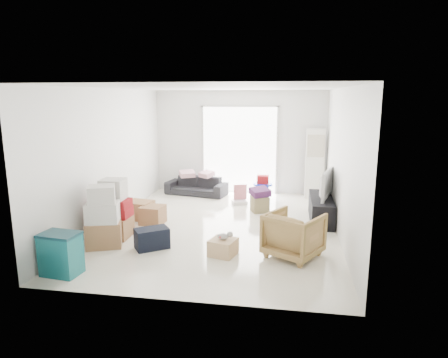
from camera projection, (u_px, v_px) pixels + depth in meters
name	position (u px, v px, depth m)	size (l,w,h in m)	color
room_shell	(220.00, 159.00, 7.68)	(4.98, 6.48, 3.18)	white
sliding_door	(239.00, 146.00, 10.58)	(2.10, 0.04, 2.33)	white
ac_tower	(315.00, 164.00, 10.02)	(0.45, 0.30, 1.75)	white
tv_console	(321.00, 209.00, 8.29)	(0.45, 1.48, 0.49)	black
television	(322.00, 194.00, 8.23)	(1.01, 0.58, 0.13)	black
sofa	(196.00, 183.00, 10.48)	(1.59, 0.46, 0.62)	black
pillow_left	(187.00, 169.00, 10.42)	(0.34, 0.26, 0.11)	#D69CAD
pillow_right	(207.00, 169.00, 10.37)	(0.39, 0.31, 0.13)	#D69CAD
armchair	(294.00, 232.00, 6.39)	(0.79, 0.74, 0.81)	tan
storage_bins	(61.00, 254.00, 5.75)	(0.59, 0.44, 0.63)	#14646B
box_stack_a	(103.00, 219.00, 6.82)	(0.72, 0.66, 1.07)	#8D623F
box_stack_b	(115.00, 212.00, 7.26)	(0.59, 0.54, 1.09)	#8D623F
box_stack_c	(140.00, 210.00, 8.41)	(0.60, 0.52, 0.38)	#8D623F
loose_box	(153.00, 215.00, 8.09)	(0.44, 0.44, 0.37)	#8D623F
duffel_bag	(152.00, 238.00, 6.77)	(0.55, 0.33, 0.35)	black
ottoman	(260.00, 204.00, 8.93)	(0.35, 0.35, 0.35)	#8E7C52
blanket	(260.00, 193.00, 8.88)	(0.39, 0.39, 0.14)	#4F2153
kids_table	(263.00, 183.00, 9.90)	(0.49, 0.49, 0.62)	#0A24CB
toy_walker	(240.00, 198.00, 9.62)	(0.41, 0.39, 0.45)	silver
wood_crate	(223.00, 247.00, 6.50)	(0.40, 0.40, 0.27)	#E3B883
plush_bunny	(225.00, 236.00, 6.46)	(0.25, 0.15, 0.13)	#B2ADA8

